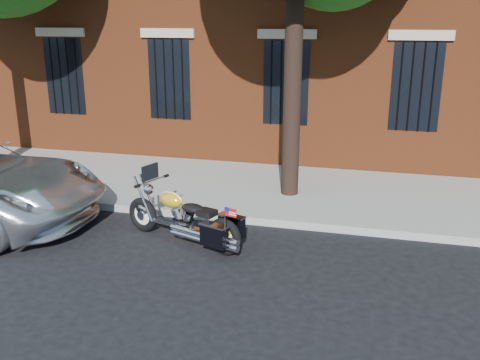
# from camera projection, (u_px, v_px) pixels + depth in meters

# --- Properties ---
(ground) EXTENTS (120.00, 120.00, 0.00)m
(ground) POSITION_uv_depth(u_px,v_px,m) (231.00, 253.00, 8.84)
(ground) COLOR black
(ground) RESTS_ON ground
(curb) EXTENTS (40.00, 0.16, 0.15)m
(curb) POSITION_uv_depth(u_px,v_px,m) (250.00, 219.00, 10.10)
(curb) COLOR gray
(curb) RESTS_ON ground
(sidewalk) EXTENTS (40.00, 3.60, 0.15)m
(sidewalk) POSITION_uv_depth(u_px,v_px,m) (270.00, 189.00, 11.84)
(sidewalk) COLOR gray
(sidewalk) RESTS_ON ground
(motorcycle) EXTENTS (2.36, 1.29, 1.29)m
(motorcycle) POSITION_uv_depth(u_px,v_px,m) (187.00, 221.00, 9.06)
(motorcycle) COLOR black
(motorcycle) RESTS_ON ground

